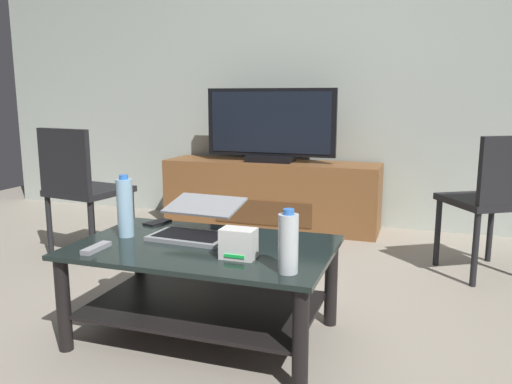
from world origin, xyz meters
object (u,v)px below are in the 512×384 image
at_px(dining_chair, 496,196).
at_px(router_box, 238,243).
at_px(television, 270,127).
at_px(tv_remote, 96,248).
at_px(laptop, 197,223).
at_px(water_bottle_far, 125,207).
at_px(side_chair, 80,185).
at_px(cell_phone, 157,222).
at_px(media_cabinet, 271,194).
at_px(water_bottle_near, 288,243).
at_px(coffee_table, 204,274).

distance_m(dining_chair, router_box, 1.75).
distance_m(television, tv_remote, 2.22).
relative_size(laptop, water_bottle_far, 1.34).
distance_m(side_chair, tv_remote, 1.33).
xyz_separation_m(side_chair, cell_phone, (0.86, -0.53, -0.06)).
height_order(media_cabinet, water_bottle_near, water_bottle_near).
xyz_separation_m(coffee_table, side_chair, (-1.25, 0.80, 0.20)).
xyz_separation_m(side_chair, laptop, (1.15, -0.67, -0.01)).
bearing_deg(water_bottle_far, side_chair, 137.13).
bearing_deg(tv_remote, side_chair, 129.70).
bearing_deg(television, router_box, -76.37).
height_order(coffee_table, tv_remote, tv_remote).
xyz_separation_m(router_box, water_bottle_far, (-0.61, 0.14, 0.08)).
distance_m(side_chair, laptop, 1.33).
relative_size(side_chair, cell_phone, 6.19).
height_order(router_box, tv_remote, router_box).
bearing_deg(side_chair, water_bottle_far, -42.87).
distance_m(side_chair, water_bottle_far, 1.16).
bearing_deg(water_bottle_near, coffee_table, 152.87).
relative_size(dining_chair, water_bottle_near, 3.57).
bearing_deg(tv_remote, router_box, 8.64).
height_order(media_cabinet, side_chair, side_chair).
bearing_deg(tv_remote, water_bottle_far, 90.40).
relative_size(coffee_table, television, 1.05).
bearing_deg(router_box, media_cabinet, 103.50).
bearing_deg(side_chair, coffee_table, -32.81).
bearing_deg(television, cell_phone, -92.83).
xyz_separation_m(water_bottle_near, cell_phone, (-0.82, 0.50, -0.11)).
bearing_deg(laptop, router_box, -40.08).
relative_size(dining_chair, side_chair, 0.98).
distance_m(dining_chair, tv_remote, 2.24).
bearing_deg(dining_chair, water_bottle_near, -120.12).
distance_m(router_box, water_bottle_far, 0.63).
distance_m(media_cabinet, laptop, 1.88).
relative_size(coffee_table, water_bottle_far, 3.90).
bearing_deg(water_bottle_far, cell_phone, 86.59).
height_order(coffee_table, side_chair, side_chair).
xyz_separation_m(cell_phone, tv_remote, (-0.01, -0.49, 0.01)).
xyz_separation_m(water_bottle_far, cell_phone, (0.02, 0.26, -0.13)).
bearing_deg(coffee_table, water_bottle_far, 177.81).
bearing_deg(coffee_table, media_cabinet, 98.51).
relative_size(media_cabinet, water_bottle_near, 7.35).
distance_m(router_box, cell_phone, 0.72).
bearing_deg(cell_phone, laptop, -11.52).
bearing_deg(dining_chair, router_box, -128.41).
height_order(side_chair, laptop, side_chair).
relative_size(router_box, tv_remote, 0.87).
height_order(dining_chair, laptop, dining_chair).
height_order(dining_chair, side_chair, side_chair).
height_order(television, tv_remote, television).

